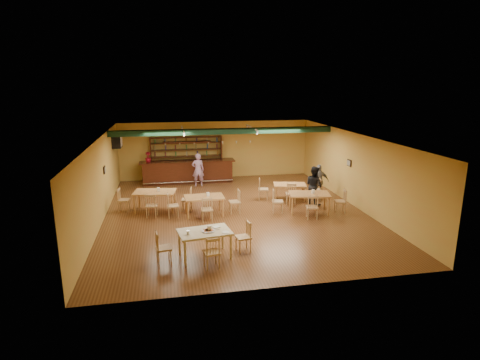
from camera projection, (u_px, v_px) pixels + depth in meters
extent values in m
plane|color=#533117|center=(235.00, 212.00, 15.60)|extent=(12.00, 12.00, 0.00)
cube|color=black|center=(224.00, 131.00, 17.58)|extent=(10.00, 0.30, 0.25)
cube|color=silver|center=(183.00, 129.00, 17.81)|extent=(0.05, 2.50, 0.05)
cube|color=silver|center=(252.00, 128.00, 18.39)|extent=(0.05, 2.50, 0.05)
cube|color=silver|center=(117.00, 141.00, 18.18)|extent=(0.34, 0.70, 0.48)
cube|color=black|center=(104.00, 170.00, 15.25)|extent=(0.04, 0.34, 0.28)
cube|color=black|center=(349.00, 163.00, 16.56)|extent=(0.04, 0.34, 0.28)
cube|color=#38180B|center=(188.00, 172.00, 20.10)|extent=(4.78, 0.85, 1.13)
cube|color=#38180B|center=(187.00, 158.00, 20.56)|extent=(3.70, 0.40, 2.28)
imported|color=maroon|center=(148.00, 157.00, 19.55)|extent=(0.37, 0.37, 0.51)
cube|color=#AF693E|center=(155.00, 201.00, 15.67)|extent=(1.75, 1.22, 0.81)
cube|color=#AF693E|center=(289.00, 192.00, 17.20)|extent=(1.54, 1.12, 0.69)
cube|color=#AF693E|center=(204.00, 206.00, 15.18)|extent=(1.52, 0.94, 0.75)
cube|color=#AF693E|center=(309.00, 203.00, 15.48)|extent=(1.71, 1.22, 0.78)
cube|color=#C8B686|center=(205.00, 244.00, 11.52)|extent=(1.63, 1.19, 0.80)
cylinder|color=silver|center=(208.00, 231.00, 11.44)|extent=(0.51, 0.51, 0.01)
cylinder|color=#EAE5C6|center=(188.00, 233.00, 11.17)|extent=(0.08, 0.08, 0.11)
cube|color=white|center=(216.00, 227.00, 11.69)|extent=(0.25, 0.22, 0.03)
cube|color=silver|center=(213.00, 229.00, 11.52)|extent=(0.33, 0.17, 0.00)
cylinder|color=white|center=(226.00, 232.00, 11.32)|extent=(0.25, 0.25, 0.01)
imported|color=#9E52B2|center=(198.00, 170.00, 19.33)|extent=(0.61, 0.41, 1.64)
imported|color=black|center=(314.00, 185.00, 16.47)|extent=(0.89, 0.97, 1.62)
imported|color=slate|center=(319.00, 181.00, 17.52)|extent=(0.91, 0.52, 1.47)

